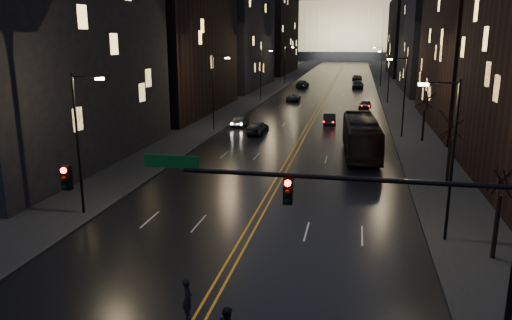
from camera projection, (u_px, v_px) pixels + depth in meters
The scene contains 34 objects.
ground at pixel (201, 317), 20.38m from camera, with size 900.00×900.00×0.00m, color black.
road at pixel (337, 76), 144.06m from camera, with size 20.00×320.00×0.02m, color black.
sidewalk_left at pixel (289, 75), 146.73m from camera, with size 8.00×320.00×0.16m, color black.
sidewalk_right at pixel (387, 77), 141.36m from camera, with size 8.00×320.00×0.16m, color black.
center_line at pixel (337, 76), 144.06m from camera, with size 0.62×320.00×0.01m, color orange.
building_left_near at pixel (41, 38), 42.69m from camera, with size 12.00×28.00×22.00m, color black.
building_left_mid at pixel (172, 16), 72.41m from camera, with size 12.00×30.00×28.00m, color black.
building_left_far at pixel (235, 42), 109.53m from camera, with size 12.00×34.00×20.00m, color black.
building_left_dist at pixel (272, 34), 154.72m from camera, with size 12.00×40.00×24.00m, color black.
building_right_mid at pixel (436, 27), 100.75m from camera, with size 12.00×34.00×26.00m, color black.
building_right_dist at pixel (412, 37), 146.90m from camera, with size 12.00×40.00×22.00m, color black.
capitol at pixel (348, 24), 254.11m from camera, with size 90.00×50.00×58.50m.
traffic_signal at pixel (354, 208), 18.01m from camera, with size 17.29×0.45×7.00m.
streetlamp_right_near at pixel (449, 153), 26.59m from camera, with size 2.13×0.25×9.00m.
streetlamp_left_near at pixel (80, 137), 30.74m from camera, with size 2.13×0.25×9.00m.
streetlamp_right_mid at pixel (403, 93), 55.13m from camera, with size 2.13×0.25×9.00m.
streetlamp_left_mid at pixel (215, 89), 59.29m from camera, with size 2.13×0.25×9.00m.
streetlamp_right_far at pixel (388, 74), 83.68m from camera, with size 2.13×0.25×9.00m.
streetlamp_left_far at pixel (262, 72), 87.83m from camera, with size 2.13×0.25×9.00m.
streetlamp_right_dist at pixel (381, 64), 112.22m from camera, with size 2.13×0.25×9.00m.
streetlamp_left_dist at pixel (286, 63), 116.37m from camera, with size 2.13×0.25×9.00m.
tree_right_near at pixel (502, 175), 24.40m from camera, with size 2.40×2.40×6.65m.
tree_right_mid at pixel (452, 126), 37.72m from camera, with size 2.40×2.40×6.65m.
tree_right_far at pixel (425, 101), 52.95m from camera, with size 2.40×2.40×6.65m.
bus at pixel (361, 136), 48.08m from camera, with size 3.02×12.91×3.60m, color black.
oncoming_car_a at pixel (258, 127), 58.41m from camera, with size 1.88×4.67×1.59m, color black.
oncoming_car_b at pixel (240, 121), 63.17m from camera, with size 1.45×4.15×1.37m, color black.
oncoming_car_c at pixel (294, 97), 88.61m from camera, with size 2.20×4.77×1.33m, color black.
oncoming_car_d at pixel (302, 84), 111.82m from camera, with size 2.31×5.67×1.65m, color black.
receding_car_a at pixel (329, 119), 64.35m from camera, with size 1.54×4.41×1.45m, color black.
receding_car_b at pixel (365, 105), 78.60m from camera, with size 1.66×4.13×1.41m, color black.
receding_car_c at pixel (358, 85), 109.51m from camera, with size 2.29×5.64×1.64m, color black.
receding_car_d at pixel (357, 78), 129.76m from camera, with size 2.41×5.23×1.45m, color black.
pedestrian_a at pixel (188, 299), 20.10m from camera, with size 0.63×0.41×1.72m, color black.
Camera 1 is at (5.81, -17.43, 11.13)m, focal length 35.00 mm.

